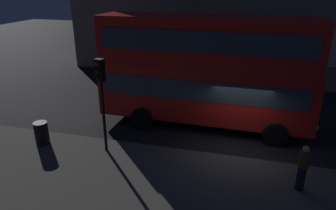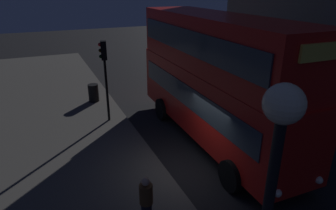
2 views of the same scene
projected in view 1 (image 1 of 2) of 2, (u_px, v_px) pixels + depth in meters
name	position (u px, v px, depth m)	size (l,w,h in m)	color
ground_plane	(237.00, 151.00, 13.12)	(80.00, 80.00, 0.00)	black
double_decker_bus	(205.00, 67.00, 14.37)	(10.10, 2.87, 5.26)	red
traffic_light_near_kerb	(101.00, 87.00, 11.89)	(0.36, 0.39, 3.87)	black
pedestrian	(303.00, 168.00, 10.20)	(0.36, 0.36, 1.66)	black
litter_bin	(42.00, 133.00, 13.29)	(0.58, 0.58, 0.99)	black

